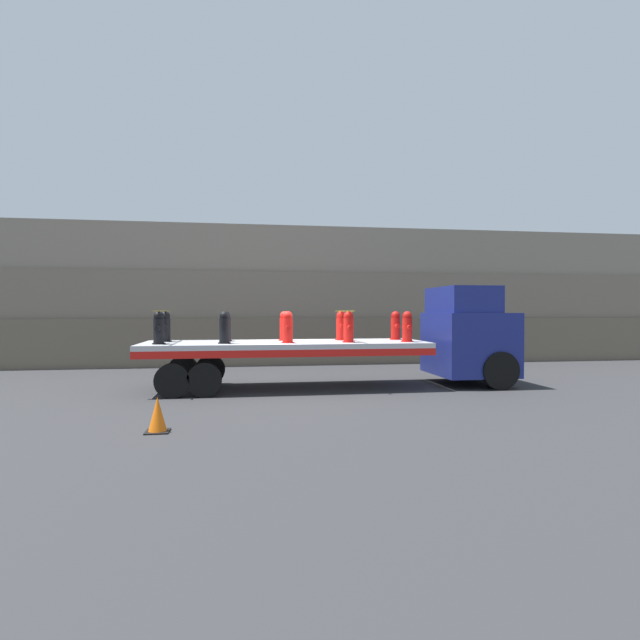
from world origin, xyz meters
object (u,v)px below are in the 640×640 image
Objects in this scene: fire_hydrant_red_near_4 at (407,327)px; fire_hydrant_red_far_3 at (341,326)px; fire_hydrant_black_near_1 at (224,328)px; fire_hydrant_red_near_2 at (288,328)px; fire_hydrant_black_near_0 at (159,328)px; fire_hydrant_red_far_4 at (395,326)px; fire_hydrant_black_far_1 at (226,327)px; truck_cab at (470,335)px; fire_hydrant_red_far_2 at (284,326)px; fire_hydrant_black_far_0 at (165,327)px; flatbed_trailer at (265,351)px; traffic_cone at (157,415)px; fire_hydrant_red_near_3 at (349,327)px.

fire_hydrant_red_far_3 is at bearing 147.08° from fire_hydrant_red_near_4.
fire_hydrant_black_near_1 and fire_hydrant_red_far_3 have the same top height.
fire_hydrant_black_near_1 is at bearing 180.00° from fire_hydrant_red_near_2.
fire_hydrant_black_near_0 is 1.00× the size of fire_hydrant_red_far_4.
fire_hydrant_black_far_1 and fire_hydrant_red_far_3 have the same top height.
fire_hydrant_red_far_4 is (-2.25, 0.57, 0.29)m from truck_cab.
fire_hydrant_black_near_1 is 1.00× the size of fire_hydrant_black_far_1.
fire_hydrant_black_near_0 is at bearing -162.06° from fire_hydrant_red_far_2.
fire_hydrant_red_near_4 is at bearing -32.92° from fire_hydrant_red_far_3.
fire_hydrant_black_far_0 and fire_hydrant_red_far_2 have the same top height.
fire_hydrant_red_far_3 is at bearing 13.50° from flatbed_trailer.
flatbed_trailer is 9.15× the size of fire_hydrant_black_near_0.
fire_hydrant_black_far_0 reaches higher than flatbed_trailer.
fire_hydrant_black_near_1 is 1.00× the size of fire_hydrant_red_near_2.
flatbed_trailer is 1.47m from fire_hydrant_black_near_1.
fire_hydrant_black_far_0 is 7.16m from fire_hydrant_red_near_4.
fire_hydrant_red_near_3 is at bearing 43.81° from traffic_cone.
truck_cab is 5.82m from fire_hydrant_red_far_2.
fire_hydrant_black_near_0 is at bearing -176.49° from truck_cab.
fire_hydrant_black_far_1 is (1.77, 0.00, 0.00)m from fire_hydrant_black_far_0.
fire_hydrant_black_near_0 and fire_hydrant_black_near_1 have the same top height.
traffic_cone is (-2.85, -5.57, -1.49)m from fire_hydrant_red_far_2.
fire_hydrant_black_near_0 is 3.53m from fire_hydrant_red_near_2.
fire_hydrant_black_far_1 is at bearing 90.00° from fire_hydrant_black_near_1.
truck_cab is 4.07m from fire_hydrant_red_far_3.
fire_hydrant_black_far_0 is 3.71m from fire_hydrant_red_near_2.
fire_hydrant_red_far_4 is at bearing 32.92° from fire_hydrant_red_near_3.
fire_hydrant_red_near_4 reaches higher than flatbed_trailer.
fire_hydrant_black_far_0 is 1.00× the size of fire_hydrant_red_near_3.
fire_hydrant_red_near_3 is at bearing -171.90° from truck_cab.
flatbed_trailer is at bearing -172.15° from fire_hydrant_red_far_4.
fire_hydrant_red_far_4 reaches higher than traffic_cone.
fire_hydrant_red_far_3 is (2.38, 0.57, 0.72)m from flatbed_trailer.
fire_hydrant_black_near_0 is at bearing 180.00° from fire_hydrant_red_near_2.
fire_hydrant_black_near_1 is at bearing -32.92° from fire_hydrant_black_far_0.
fire_hydrant_red_far_2 reaches higher than flatbed_trailer.
fire_hydrant_black_near_0 is 1.00× the size of fire_hydrant_red_near_4.
truck_cab is 3.36× the size of fire_hydrant_black_near_1.
fire_hydrant_red_far_3 reaches higher than flatbed_trailer.
fire_hydrant_red_near_2 reaches higher than traffic_cone.
fire_hydrant_black_near_0 is at bearing 180.00° from fire_hydrant_red_near_4.
fire_hydrant_red_near_3 is 6.57m from traffic_cone.
fire_hydrant_red_near_3 is at bearing 180.00° from fire_hydrant_red_near_4.
truck_cab is 3.36× the size of fire_hydrant_red_near_4.
truck_cab is 3.36× the size of fire_hydrant_black_far_1.
fire_hydrant_black_far_0 is 7.07m from fire_hydrant_red_far_4.
fire_hydrant_black_far_0 is 2.10m from fire_hydrant_black_near_1.
fire_hydrant_black_near_1 is 1.77m from fire_hydrant_red_near_2.
fire_hydrant_red_far_3 is (5.30, 1.14, 0.00)m from fire_hydrant_black_near_0.
flatbed_trailer is 1.10m from fire_hydrant_red_far_2.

